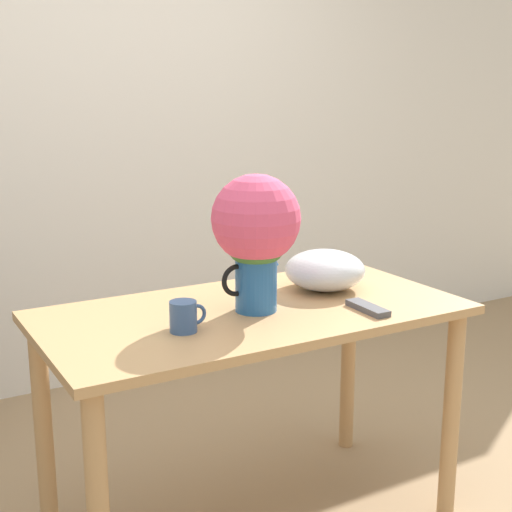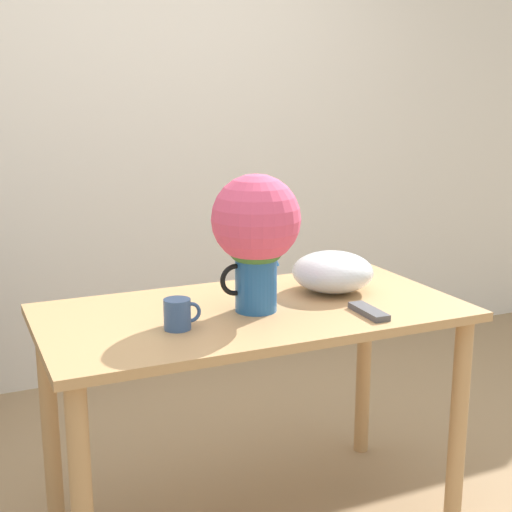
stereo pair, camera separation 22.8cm
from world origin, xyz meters
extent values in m
cube|color=silver|center=(0.00, 1.72, 1.30)|extent=(8.00, 0.05, 2.60)
cube|color=tan|center=(-0.04, 0.16, 0.78)|extent=(1.39, 0.72, 0.03)
cylinder|color=tan|center=(0.60, -0.13, 0.38)|extent=(0.06, 0.06, 0.77)
cylinder|color=tan|center=(-0.67, 0.46, 0.38)|extent=(0.06, 0.06, 0.77)
cylinder|color=tan|center=(0.60, 0.46, 0.38)|extent=(0.06, 0.06, 0.77)
cylinder|color=#235B9E|center=(-0.04, 0.14, 0.90)|extent=(0.14, 0.14, 0.20)
cone|color=#235B9E|center=(0.02, 0.14, 0.97)|extent=(0.05, 0.05, 0.05)
torus|color=black|center=(-0.11, 0.14, 0.91)|extent=(0.11, 0.02, 0.11)
sphere|color=#3D7033|center=(-0.04, 0.14, 1.05)|extent=(0.22, 0.22, 0.22)
sphere|color=#DB4C70|center=(-0.04, 0.14, 1.10)|extent=(0.29, 0.29, 0.29)
cylinder|color=#385689|center=(-0.33, 0.06, 0.84)|extent=(0.08, 0.08, 0.09)
torus|color=#385689|center=(-0.29, 0.06, 0.84)|extent=(0.06, 0.01, 0.06)
ellipsoid|color=silver|center=(0.31, 0.24, 0.87)|extent=(0.29, 0.29, 0.14)
cube|color=#4C4C51|center=(0.28, -0.05, 0.81)|extent=(0.06, 0.18, 0.02)
camera|label=1|loc=(-1.14, -1.79, 1.50)|focal=50.00mm
camera|label=2|loc=(-0.94, -1.90, 1.50)|focal=50.00mm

